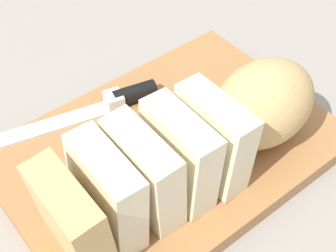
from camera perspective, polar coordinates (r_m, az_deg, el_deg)
name	(u,v)px	position (r m, az deg, el deg)	size (l,w,h in m)	color
ground_plane	(168,157)	(0.57, 0.00, -3.56)	(3.00, 3.00, 0.00)	gray
cutting_board	(168,150)	(0.56, 0.00, -2.85)	(0.36, 0.26, 0.02)	#9E6B3D
bread_loaf	(201,141)	(0.49, 3.82, -1.79)	(0.32, 0.10, 0.10)	tan
bread_knife	(103,105)	(0.59, -7.55, 2.43)	(0.25, 0.09, 0.02)	silver
crumb_near_knife	(144,157)	(0.53, -2.84, -3.60)	(0.01, 0.01, 0.01)	tan
crumb_near_loaf	(169,157)	(0.54, 0.16, -3.58)	(0.00, 0.00, 0.00)	tan
crumb_stray_left	(123,116)	(0.58, -5.19, 1.11)	(0.01, 0.01, 0.01)	tan
crumb_stray_right	(174,152)	(0.54, 0.74, -3.04)	(0.01, 0.01, 0.01)	tan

